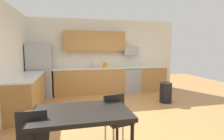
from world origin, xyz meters
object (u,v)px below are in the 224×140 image
oven_range (131,79)px  dining_table (82,115)px  microwave (130,51)px  refrigerator (40,71)px  chair_far_side (34,133)px  trash_bin (166,93)px  kettle (105,65)px  chair_near_table (117,116)px

oven_range → dining_table: bearing=-118.5°
microwave → oven_range: bearing=-90.0°
refrigerator → dining_table: bearing=-73.7°
chair_far_side → microwave: bearing=55.6°
chair_far_side → trash_bin: chair_far_side is taller
dining_table → trash_bin: (2.67, 2.26, -0.38)m
refrigerator → trash_bin: bearing=-22.2°
microwave → dining_table: size_ratio=0.39×
chair_far_side → kettle: bearing=65.9°
dining_table → chair_near_table: bearing=24.8°
microwave → chair_far_side: size_ratio=0.64×
chair_near_table → chair_far_side: (-1.25, -0.32, 0.00)m
microwave → trash_bin: (0.55, -1.72, -1.24)m
dining_table → trash_bin: dining_table is taller
chair_near_table → trash_bin: (2.06, 1.98, -0.20)m
chair_near_table → oven_range: bearing=67.3°
microwave → trash_bin: microwave is taller
chair_near_table → chair_far_side: bearing=-165.5°
microwave → chair_near_table: bearing=-112.2°
dining_table → microwave: bearing=62.1°
refrigerator → oven_range: (3.23, 0.08, -0.43)m
microwave → trash_bin: 2.19m
oven_range → dining_table: (-2.11, -3.88, 0.23)m
refrigerator → chair_far_side: (0.47, -3.85, -0.38)m
dining_table → chair_far_side: size_ratio=1.65×
refrigerator → trash_bin: (3.78, -1.54, -0.58)m
chair_near_table → chair_far_side: size_ratio=1.00×
trash_bin → kettle: bearing=132.6°
dining_table → chair_near_table: size_ratio=1.65×
refrigerator → chair_near_table: (1.72, -3.52, -0.38)m
dining_table → chair_far_side: 0.67m
microwave → chair_near_table: (-1.51, -3.70, -1.04)m
oven_range → chair_far_side: (-2.76, -3.93, 0.05)m
dining_table → trash_bin: 3.52m
dining_table → chair_near_table: 0.69m
microwave → trash_bin: bearing=-72.1°
microwave → chair_far_side: microwave is taller
trash_bin → dining_table: bearing=-139.7°
dining_table → kettle: 4.11m
refrigerator → trash_bin: refrigerator is taller
oven_range → trash_bin: 1.72m
oven_range → kettle: (-0.98, 0.05, 0.56)m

